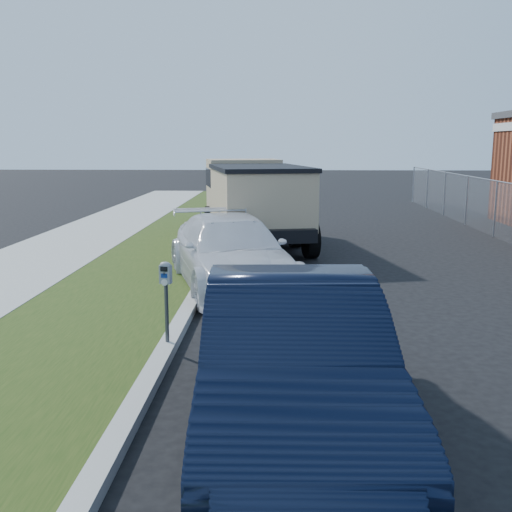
{
  "coord_description": "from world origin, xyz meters",
  "views": [
    {
      "loc": [
        -1.0,
        -9.52,
        2.98
      ],
      "look_at": [
        -1.4,
        1.0,
        1.0
      ],
      "focal_mm": 42.0,
      "sensor_mm": 36.0,
      "label": 1
    }
  ],
  "objects_px": {
    "parking_meter": "(166,285)",
    "white_wagon": "(231,252)",
    "dump_truck": "(253,197)",
    "navy_sedan": "(293,361)"
  },
  "relations": [
    {
      "from": "white_wagon",
      "to": "dump_truck",
      "type": "bearing_deg",
      "value": 70.97
    },
    {
      "from": "dump_truck",
      "to": "navy_sedan",
      "type": "bearing_deg",
      "value": -97.62
    },
    {
      "from": "parking_meter",
      "to": "white_wagon",
      "type": "distance_m",
      "value": 4.08
    },
    {
      "from": "navy_sedan",
      "to": "dump_truck",
      "type": "relative_size",
      "value": 0.75
    },
    {
      "from": "white_wagon",
      "to": "parking_meter",
      "type": "bearing_deg",
      "value": -115.47
    },
    {
      "from": "white_wagon",
      "to": "dump_truck",
      "type": "relative_size",
      "value": 0.77
    },
    {
      "from": "parking_meter",
      "to": "white_wagon",
      "type": "bearing_deg",
      "value": 93.49
    },
    {
      "from": "white_wagon",
      "to": "dump_truck",
      "type": "distance_m",
      "value": 5.66
    },
    {
      "from": "parking_meter",
      "to": "white_wagon",
      "type": "xyz_separation_m",
      "value": [
        0.61,
        4.02,
        -0.25
      ]
    },
    {
      "from": "parking_meter",
      "to": "dump_truck",
      "type": "distance_m",
      "value": 9.69
    }
  ]
}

